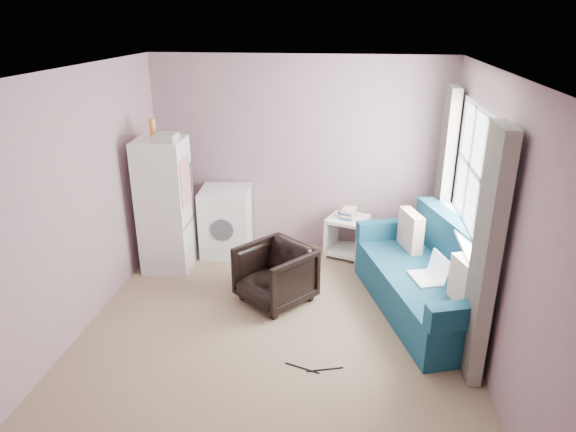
# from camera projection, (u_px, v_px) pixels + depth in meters

# --- Properties ---
(room) EXTENTS (3.84, 4.24, 2.54)m
(room) POSITION_uv_depth(u_px,v_px,m) (276.00, 214.00, 4.64)
(room) COLOR #937B60
(room) RESTS_ON ground
(armchair) EXTENTS (0.94, 0.93, 0.70)m
(armchair) POSITION_uv_depth(u_px,v_px,m) (275.00, 272.00, 5.52)
(armchair) COLOR black
(armchair) RESTS_ON ground
(fridge) EXTENTS (0.59, 0.58, 1.84)m
(fridge) POSITION_uv_depth(u_px,v_px,m) (165.00, 205.00, 6.11)
(fridge) COLOR silver
(fridge) RESTS_ON ground
(washing_machine) EXTENTS (0.66, 0.66, 0.87)m
(washing_machine) POSITION_uv_depth(u_px,v_px,m) (226.00, 220.00, 6.65)
(washing_machine) COLOR silver
(washing_machine) RESTS_ON ground
(side_table) EXTENTS (0.60, 0.60, 0.64)m
(side_table) POSITION_uv_depth(u_px,v_px,m) (347.00, 233.00, 6.62)
(side_table) COLOR white
(side_table) RESTS_ON ground
(sofa) EXTENTS (1.51, 2.24, 0.92)m
(sofa) POSITION_uv_depth(u_px,v_px,m) (433.00, 282.00, 5.35)
(sofa) COLOR #185471
(sofa) RESTS_ON ground
(window_dressing) EXTENTS (0.17, 2.62, 2.18)m
(window_dressing) POSITION_uv_depth(u_px,v_px,m) (461.00, 211.00, 5.13)
(window_dressing) COLOR white
(window_dressing) RESTS_ON ground
(floor_cables) EXTENTS (0.52, 0.12, 0.01)m
(floor_cables) POSITION_uv_depth(u_px,v_px,m) (314.00, 369.00, 4.55)
(floor_cables) COLOR black
(floor_cables) RESTS_ON ground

